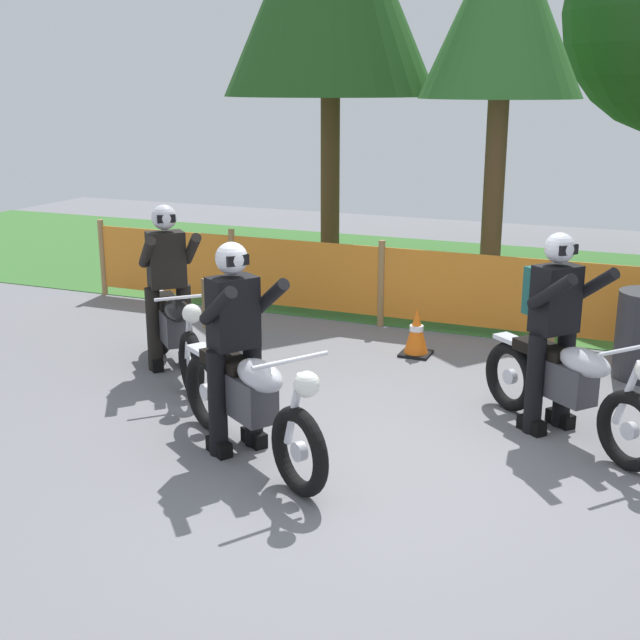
# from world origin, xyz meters

# --- Properties ---
(ground) EXTENTS (24.00, 24.00, 0.02)m
(ground) POSITION_xyz_m (0.00, 0.00, -0.01)
(ground) COLOR slate
(grass_verge) EXTENTS (24.00, 5.83, 0.01)m
(grass_verge) POSITION_xyz_m (0.00, 6.51, 0.01)
(grass_verge) COLOR #386B2D
(grass_verge) RESTS_ON ground
(barrier_fence) EXTENTS (10.20, 0.08, 1.05)m
(barrier_fence) POSITION_xyz_m (-0.00, 3.60, 0.54)
(barrier_fence) COLOR #997547
(barrier_fence) RESTS_ON ground
(tree_near_left) EXTENTS (2.14, 2.14, 5.03)m
(tree_near_left) POSITION_xyz_m (-0.13, 5.68, 3.79)
(tree_near_left) COLOR brown
(tree_near_left) RESTS_ON ground
(motorcycle_lead) EXTENTS (1.61, 1.36, 0.95)m
(motorcycle_lead) POSITION_xyz_m (1.47, 1.01, 0.46)
(motorcycle_lead) COLOR black
(motorcycle_lead) RESTS_ON ground
(motorcycle_trailing) EXTENTS (1.82, 1.24, 1.00)m
(motorcycle_trailing) POSITION_xyz_m (-0.74, -0.36, 0.48)
(motorcycle_trailing) COLOR black
(motorcycle_trailing) RESTS_ON ground
(motorcycle_third) EXTENTS (1.50, 1.49, 0.95)m
(motorcycle_third) POSITION_xyz_m (-2.36, 1.14, 0.46)
(motorcycle_third) COLOR black
(motorcycle_third) RESTS_ON ground
(rider_lead) EXTENTS (0.78, 0.74, 1.69)m
(rider_lead) POSITION_xyz_m (1.30, 1.15, 0.95)
(rider_lead) COLOR black
(rider_lead) RESTS_ON ground
(rider_trailing) EXTENTS (0.79, 0.72, 1.69)m
(rider_trailing) POSITION_xyz_m (-0.94, -0.24, 0.95)
(rider_trailing) COLOR black
(rider_trailing) RESTS_ON ground
(rider_third) EXTENTS (0.77, 0.76, 1.69)m
(rider_third) POSITION_xyz_m (-2.52, 1.29, 0.95)
(rider_third) COLOR black
(rider_third) RESTS_ON ground
(traffic_cone) EXTENTS (0.32, 0.32, 0.53)m
(traffic_cone) POSITION_xyz_m (-0.29, 2.65, 0.26)
(traffic_cone) COLOR black
(traffic_cone) RESTS_ON ground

